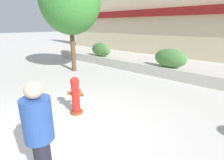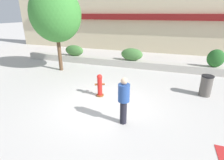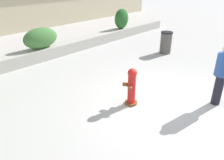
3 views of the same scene
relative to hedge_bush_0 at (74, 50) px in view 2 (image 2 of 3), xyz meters
The scene contains 10 objects.
ground_plane 7.76m from the hedge_bush_0, 51.11° to the right, with size 120.00×120.00×0.00m, color #BCB7B2.
building_facade 8.28m from the hedge_bush_0, 51.04° to the left, with size 30.00×1.36×8.00m.
planter_wall_low 4.89m from the hedge_bush_0, ahead, with size 18.00×0.70×0.50m, color #B7B2A8.
hedge_bush_0 is the anchor object (origin of this frame).
hedge_bush_1 4.67m from the hedge_bush_0, ahead, with size 1.56×0.68×0.87m, color #427538.
hedge_bush_2 10.00m from the hedge_bush_0, ahead, with size 1.02×0.60×1.13m, color #235B23.
fire_hydrant 6.73m from the hedge_bush_0, 50.17° to the right, with size 0.47×0.48×1.08m.
street_tree 3.54m from the hedge_bush_0, 84.33° to the right, with size 3.27×2.94×5.35m.
pedestrian 9.13m from the hedge_bush_0, 49.48° to the right, with size 0.53×0.53×1.73m.
trash_bin 9.71m from the hedge_bush_0, 21.32° to the right, with size 0.55×0.55×1.01m.
Camera 2 is at (2.42, -6.12, 3.70)m, focal length 28.00 mm.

